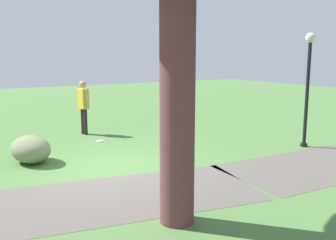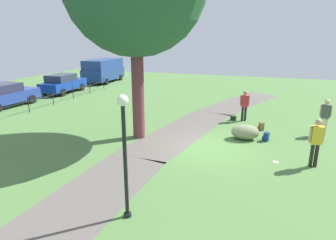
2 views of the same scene
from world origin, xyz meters
name	(u,v)px [view 2 (image 2 of 2)]	position (x,y,z in m)	size (l,w,h in m)	color
ground_plane	(204,147)	(0.00, 0.00, 0.00)	(48.00, 48.00, 0.00)	#517A3F
footpath_segment_near	(70,213)	(-6.00, 2.32, 0.00)	(8.09, 2.71, 0.01)	#605953
footpath_segment_mid	(184,130)	(1.93, 1.44, 0.00)	(8.29, 3.75, 0.01)	#605953
footpath_segment_far	(242,102)	(9.62, -0.66, 0.00)	(8.32, 5.00, 0.01)	#605953
lamp_post	(124,144)	(-5.61, 0.81, 2.03)	(0.28, 0.28, 3.26)	black
lawn_boulder	(245,132)	(1.58, -1.57, 0.34)	(1.11, 1.39, 0.68)	gray
woman_with_handbag	(245,104)	(4.67, -1.23, 0.98)	(0.33, 0.50, 1.70)	black
man_near_boulder	(316,139)	(-0.65, -4.16, 1.05)	(0.31, 0.51, 1.80)	black
passerby_on_path	(325,114)	(3.36, -5.04, 1.03)	(0.32, 0.51, 1.76)	beige
handbag_on_grass	(233,118)	(4.58, -0.67, 0.14)	(0.28, 0.32, 0.31)	black
backpack_by_boulder	(266,137)	(1.63, -2.49, 0.19)	(0.32, 0.31, 0.40)	navy
spare_backpack_on_lawn	(261,126)	(3.22, -2.22, 0.19)	(0.33, 0.33, 0.40)	brown
frisbee_on_grass	(276,162)	(-0.72, -2.90, 0.01)	(0.23, 0.23, 0.02)	white
parked_compact_green	(4,95)	(2.87, 14.16, 0.81)	(4.56, 2.08, 1.56)	navy
parked_hatchback_blue	(63,83)	(8.38, 13.76, 0.81)	(4.40, 2.03, 1.56)	#143598
delivery_van	(104,70)	(14.79, 13.75, 1.26)	(5.24, 2.60, 2.30)	navy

